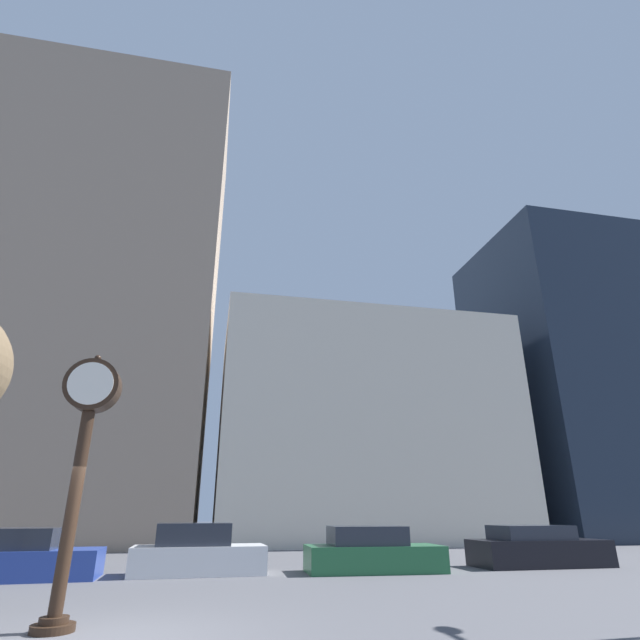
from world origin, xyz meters
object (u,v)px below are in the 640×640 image
at_px(street_clock, 84,438).
at_px(car_blue, 13,558).
at_px(car_white, 198,553).
at_px(car_green, 372,552).
at_px(car_black, 537,549).

distance_m(street_clock, car_blue, 8.16).
bearing_deg(car_blue, car_white, 1.11).
height_order(car_white, car_green, car_white).
bearing_deg(street_clock, car_green, 43.41).
distance_m(street_clock, car_black, 15.72).
height_order(street_clock, car_blue, street_clock).
distance_m(street_clock, car_white, 8.12).
relative_size(car_white, car_green, 0.92).
height_order(street_clock, car_white, street_clock).
xyz_separation_m(car_blue, car_black, (16.64, 0.29, 0.01)).
bearing_deg(car_white, car_black, -1.71).
relative_size(car_blue, car_green, 1.05).
bearing_deg(car_green, car_white, 177.87).
height_order(street_clock, car_green, street_clock).
distance_m(car_blue, car_white, 5.05).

